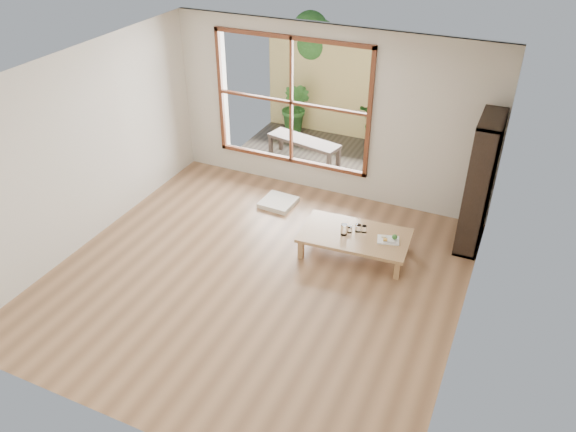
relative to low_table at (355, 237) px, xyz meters
name	(u,v)px	position (x,y,z in m)	size (l,w,h in m)	color
ground	(257,276)	(-0.97, -0.98, -0.28)	(5.00, 5.00, 0.00)	#A27751
low_table	(355,237)	(0.00, 0.00, 0.00)	(1.48, 0.90, 0.31)	#A2804E
floor_cushion	(278,202)	(-1.48, 0.74, -0.24)	(0.49, 0.49, 0.07)	beige
bookshelf	(480,184)	(1.36, 0.92, 0.65)	(0.30, 0.83, 1.85)	black
glass_tall	(344,230)	(-0.14, -0.07, 0.12)	(0.09, 0.09, 0.16)	silver
glass_mid	(364,229)	(0.09, 0.10, 0.09)	(0.07, 0.07, 0.10)	silver
glass_short	(358,228)	(0.01, 0.08, 0.09)	(0.08, 0.08, 0.10)	silver
glass_small	(350,230)	(-0.09, 0.02, 0.08)	(0.06, 0.06, 0.08)	silver
food_tray	(389,239)	(0.45, 0.05, 0.06)	(0.32, 0.27, 0.09)	white
deck	(317,155)	(-1.57, 2.58, -0.28)	(2.80, 2.00, 0.05)	#312C23
garden_bench	(304,143)	(-1.68, 2.22, 0.10)	(1.36, 0.65, 0.41)	black
bamboo_fence	(338,90)	(-1.57, 3.58, 0.62)	(2.80, 0.06, 1.80)	#CCBC68
shrub_right	(383,123)	(-0.59, 3.32, 0.23)	(0.86, 0.74, 0.95)	#2B6424
shrub_left	(296,107)	(-2.31, 3.29, 0.26)	(0.56, 0.45, 1.02)	#2B6424
garden_tree	(312,42)	(-2.25, 3.88, 1.35)	(1.04, 0.85, 2.22)	#4C3D2D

